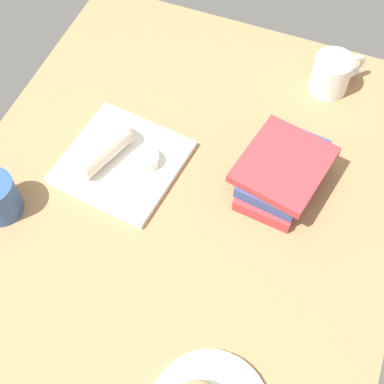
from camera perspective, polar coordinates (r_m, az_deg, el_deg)
The scene contains 6 objects.
dining_table at distance 114.99cm, azimuth -1.34°, elevation -1.48°, with size 110.00×90.00×4.00cm, color #9E754C.
square_plate at distance 118.51cm, azimuth -7.14°, elevation 3.07°, with size 23.35×23.35×1.60cm, color white.
sauce_cup at distance 115.64cm, azimuth -4.73°, elevation 3.38°, with size 5.45×5.45×2.73cm.
breakfast_wrap at distance 116.31cm, azimuth -9.36°, elevation 4.45°, with size 6.32×6.32×12.87cm, color beige.
book_stack at distance 113.56cm, azimuth 9.17°, elevation 2.01°, with size 22.49×19.27×7.80cm.
coffee_mug at distance 132.37cm, azimuth 14.20°, elevation 11.68°, with size 11.33×11.17×8.96cm.
Camera 1 is at (53.17, 23.64, 101.18)cm, focal length 52.06 mm.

